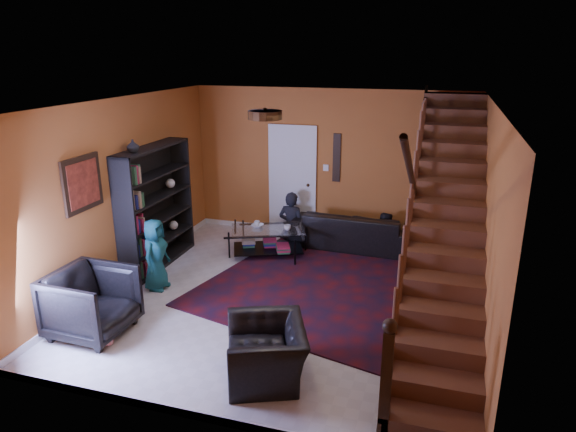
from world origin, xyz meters
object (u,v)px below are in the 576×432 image
Objects in this scene: armchair_left at (92,303)px; armchair_right at (267,352)px; bookshelf at (157,209)px; sofa at (354,230)px; coffee_table at (268,240)px.

armchair_left is 2.42m from armchair_right.
armchair_right is (2.76, -2.47, -0.65)m from bookshelf.
bookshelf is 0.89× the size of sofa.
sofa is 1.57× the size of coffee_table.
armchair_left is (0.35, -2.24, -0.54)m from bookshelf.
coffee_table is at bearing -20.24° from armchair_left.
bookshelf is 2.08× the size of armchair_right.
armchair_right is 3.55m from coffee_table.
sofa is 2.39× the size of armchair_left.
sofa is at bearing 154.08° from armchair_right.
armchair_left is at bearing -118.14° from armchair_right.
armchair_right is 0.67× the size of coffee_table.
armchair_left is 3.38m from coffee_table.
sofa reaches higher than armchair_right.
sofa reaches higher than coffee_table.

